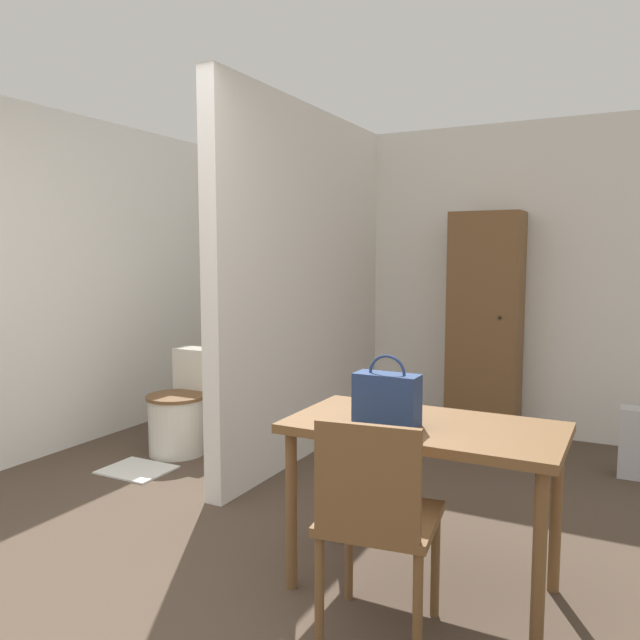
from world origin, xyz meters
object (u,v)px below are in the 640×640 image
(wooden_chair, at_px, (376,517))
(handbag, at_px, (387,398))
(toilet, at_px, (182,411))
(wooden_cabinet, at_px, (485,326))
(dining_table, at_px, (424,445))

(wooden_chair, xyz_separation_m, handbag, (-0.10, 0.35, 0.36))
(toilet, distance_m, handbag, 2.41)
(wooden_chair, height_order, toilet, wooden_chair)
(toilet, relative_size, wooden_cabinet, 0.42)
(wooden_chair, bearing_deg, toilet, 138.15)
(dining_table, height_order, wooden_cabinet, wooden_cabinet)
(dining_table, xyz_separation_m, wooden_chair, (-0.04, -0.44, -0.16))
(toilet, relative_size, handbag, 2.50)
(toilet, bearing_deg, dining_table, -25.57)
(dining_table, relative_size, wooden_chair, 1.31)
(wooden_chair, bearing_deg, dining_table, 77.47)
(wooden_cabinet, bearing_deg, dining_table, -83.19)
(dining_table, xyz_separation_m, handbag, (-0.14, -0.09, 0.21))
(wooden_chair, relative_size, handbag, 2.93)
(wooden_chair, relative_size, toilet, 1.17)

